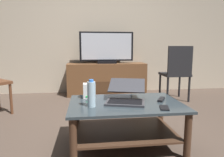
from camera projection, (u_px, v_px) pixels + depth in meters
The scene contains 11 objects.
ground_plane at pixel (111, 133), 2.26m from camera, with size 7.68×7.68×0.00m, color #4C3D33.
back_wall at pixel (97, 24), 4.22m from camera, with size 6.40×0.12×2.80m, color #B2A38C.
coffee_table at pixel (125, 116), 1.92m from camera, with size 1.03×0.71×0.42m.
media_cabinet at pixel (107, 79), 4.09m from camera, with size 1.53×0.46×0.62m.
television at pixel (107, 48), 3.98m from camera, with size 1.04×0.20×0.61m.
dining_chair at pixel (177, 71), 3.54m from camera, with size 0.45×0.45×0.95m.
laptop at pixel (126, 95), 1.94m from camera, with size 0.45×0.50×0.19m.
router_box at pixel (89, 91), 2.07m from camera, with size 0.12×0.11×0.15m.
water_bottle_near at pixel (91, 94), 1.76m from camera, with size 0.07×0.07×0.24m.
cell_phone at pixel (164, 108), 1.72m from camera, with size 0.07×0.14×0.01m, color black.
tv_remote at pixel (161, 99), 1.98m from camera, with size 0.04×0.16×0.02m, color black.
Camera 1 is at (-0.26, -2.13, 0.93)m, focal length 32.97 mm.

